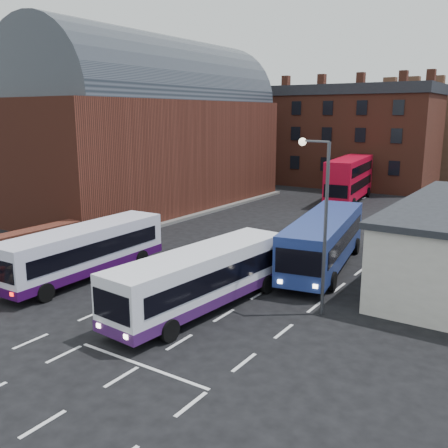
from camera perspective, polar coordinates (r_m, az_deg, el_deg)
The scene contains 9 objects.
ground at distance 24.09m, azimuth -13.40°, elevation -9.45°, with size 180.00×180.00×0.00m, color black.
railway_station at distance 48.28m, azimuth -8.35°, elevation 10.92°, with size 12.00×28.00×16.00m.
forecourt_wall at distance 32.73m, azimuth -23.27°, elevation -2.63°, with size 1.20×10.00×1.80m, color #602B1E.
brick_terrace at distance 65.21m, azimuth 13.30°, elevation 9.22°, with size 22.00×10.00×11.00m, color brown.
bus_white_outbound at distance 28.38m, azimuth -15.66°, elevation -2.68°, with size 2.82×10.38×2.81m.
bus_white_inbound at distance 22.86m, azimuth -2.59°, elevation -5.88°, with size 3.29×10.51×2.82m.
bus_blue at distance 29.40m, azimuth 11.35°, elevation -1.61°, with size 4.49×11.57×3.08m.
bus_red_double at distance 52.70m, azimuth 14.12°, elevation 5.05°, with size 3.91×11.37×4.46m.
street_lamp at distance 22.12m, azimuth 10.99°, elevation 1.49°, with size 1.58×0.49×7.84m.
Camera 1 is at (16.55, -15.09, 8.87)m, focal length 40.00 mm.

